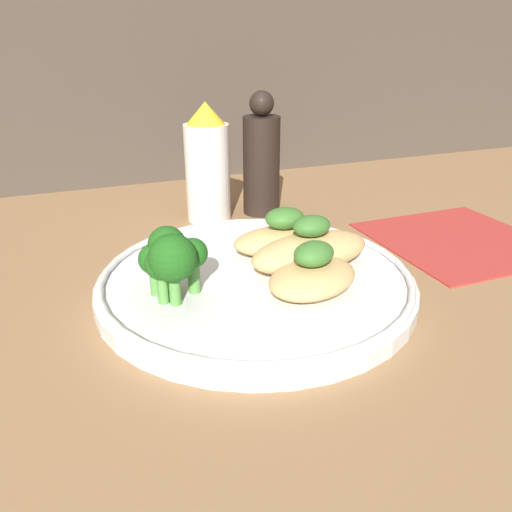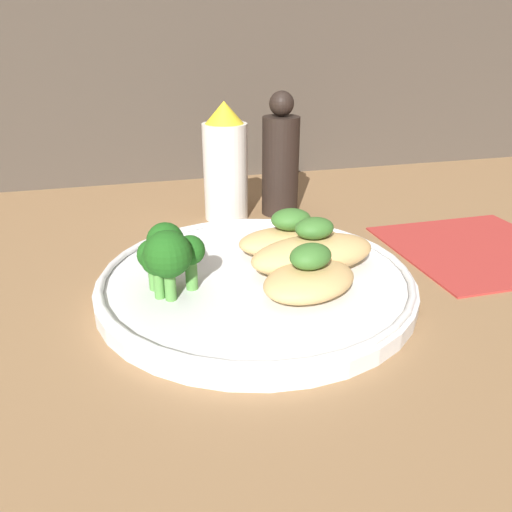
# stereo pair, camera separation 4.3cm
# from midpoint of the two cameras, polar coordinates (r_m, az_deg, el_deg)

# --- Properties ---
(ground_plane) EXTENTS (1.80, 1.80, 0.01)m
(ground_plane) POSITION_cam_midpoint_polar(r_m,az_deg,el_deg) (0.45, -2.76, -4.63)
(ground_plane) COLOR #936D47
(plate) EXTENTS (0.28, 0.28, 0.02)m
(plate) POSITION_cam_midpoint_polar(r_m,az_deg,el_deg) (0.44, -2.80, -2.93)
(plate) COLOR white
(plate) RESTS_ON ground_plane
(grilled_meat_front) EXTENTS (0.10, 0.09, 0.04)m
(grilled_meat_front) POSITION_cam_midpoint_polar(r_m,az_deg,el_deg) (0.41, 3.53, -2.18)
(grilled_meat_front) COLOR tan
(grilled_meat_front) RESTS_ON plate
(grilled_meat_middle) EXTENTS (0.12, 0.07, 0.05)m
(grilled_meat_middle) POSITION_cam_midpoint_polar(r_m,az_deg,el_deg) (0.45, 3.74, 0.50)
(grilled_meat_middle) COLOR tan
(grilled_meat_middle) RESTS_ON plate
(grilled_meat_back) EXTENTS (0.10, 0.06, 0.05)m
(grilled_meat_back) POSITION_cam_midpoint_polar(r_m,az_deg,el_deg) (0.48, 0.70, 2.15)
(grilled_meat_back) COLOR tan
(grilled_meat_back) RESTS_ON plate
(broccoli_bunch) EXTENTS (0.05, 0.06, 0.06)m
(broccoli_bunch) POSITION_cam_midpoint_polar(r_m,az_deg,el_deg) (0.40, -12.85, -0.25)
(broccoli_bunch) COLOR #569942
(broccoli_bunch) RESTS_ON plate
(sauce_bottle) EXTENTS (0.05, 0.05, 0.14)m
(sauce_bottle) POSITION_cam_midpoint_polar(r_m,az_deg,el_deg) (0.60, -7.64, 10.20)
(sauce_bottle) COLOR white
(sauce_bottle) RESTS_ON ground_plane
(pepper_grinder) EXTENTS (0.05, 0.05, 0.15)m
(pepper_grinder) POSITION_cam_midpoint_polar(r_m,az_deg,el_deg) (0.62, -1.39, 10.84)
(pepper_grinder) COLOR black
(pepper_grinder) RESTS_ON ground_plane
(napkin) EXTENTS (0.17, 0.17, 0.00)m
(napkin) POSITION_cam_midpoint_polar(r_m,az_deg,el_deg) (0.58, 20.28, 1.76)
(napkin) COLOR #B2332D
(napkin) RESTS_ON ground_plane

